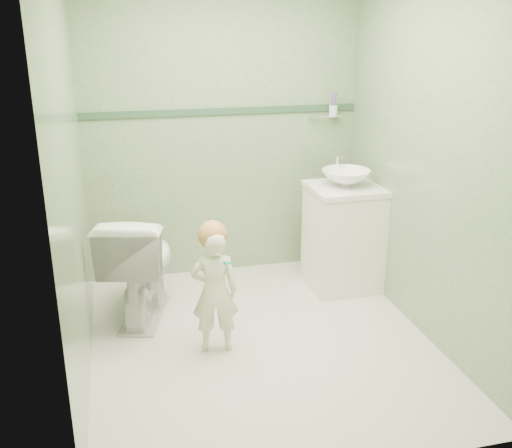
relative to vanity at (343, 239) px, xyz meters
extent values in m
plane|color=silver|center=(-0.84, -0.70, -0.40)|extent=(2.50, 2.50, 0.00)
cube|color=gray|center=(-0.84, 0.55, 0.80)|extent=(2.20, 0.04, 2.40)
cube|color=gray|center=(-0.84, -1.95, 0.80)|extent=(2.20, 0.04, 2.40)
cube|color=gray|center=(-1.94, -0.70, 0.80)|extent=(0.04, 2.50, 2.40)
cube|color=gray|center=(0.26, -0.70, 0.80)|extent=(0.04, 2.50, 2.40)
cube|color=#2C4F35|center=(-0.84, 0.54, 0.95)|extent=(2.20, 0.02, 0.05)
cube|color=white|center=(0.00, 0.00, 0.00)|extent=(0.52, 0.50, 0.80)
cube|color=white|center=(0.00, 0.00, 0.41)|extent=(0.54, 0.52, 0.04)
imported|color=white|center=(0.00, 0.00, 0.49)|extent=(0.37, 0.37, 0.13)
cylinder|color=silver|center=(0.00, 0.20, 0.55)|extent=(0.03, 0.03, 0.18)
cylinder|color=silver|center=(0.00, 0.15, 0.63)|extent=(0.02, 0.12, 0.02)
cylinder|color=silver|center=(0.00, 0.50, 0.88)|extent=(0.26, 0.02, 0.02)
cylinder|color=silver|center=(0.06, 0.48, 0.93)|extent=(0.07, 0.07, 0.09)
cylinder|color=#3B43D4|center=(0.04, 0.47, 1.00)|extent=(0.01, 0.01, 0.17)
cylinder|color=#B6243B|center=(0.07, 0.48, 1.00)|extent=(0.01, 0.01, 0.17)
cylinder|color=purple|center=(0.06, 0.47, 1.00)|extent=(0.01, 0.01, 0.17)
imported|color=white|center=(-1.58, -0.14, 0.00)|extent=(0.64, 0.87, 0.80)
imported|color=beige|center=(-1.15, -0.72, 0.01)|extent=(0.32, 0.23, 0.82)
sphere|color=#C37C47|center=(-1.15, -0.69, 0.38)|extent=(0.18, 0.18, 0.18)
cylinder|color=#0C926D|center=(-1.09, -0.85, 0.26)|extent=(0.09, 0.13, 0.06)
cube|color=white|center=(-1.14, -0.80, 0.30)|extent=(0.03, 0.03, 0.02)
camera|label=1|loc=(-1.69, -4.01, 1.63)|focal=40.95mm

